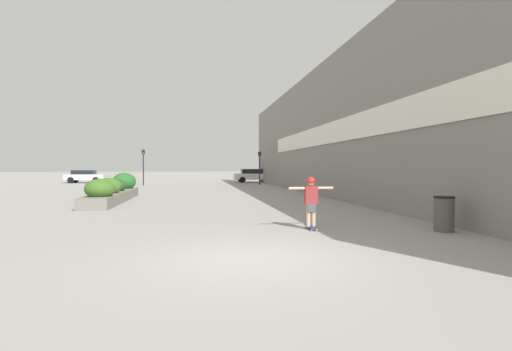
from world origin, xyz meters
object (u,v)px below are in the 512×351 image
(traffic_light_right, at_px, (260,162))
(car_center_left, at_px, (253,175))
(skateboard, at_px, (311,227))
(trash_bin, at_px, (444,214))
(traffic_light_left, at_px, (143,161))
(car_leftmost, at_px, (85,176))
(skateboarder, at_px, (311,196))
(car_center_right, at_px, (336,176))

(traffic_light_right, bearing_deg, car_center_left, 87.79)
(skateboard, xyz_separation_m, trash_bin, (3.60, -0.93, 0.43))
(skateboard, bearing_deg, traffic_light_left, 104.12)
(car_leftmost, relative_size, traffic_light_left, 1.22)
(trash_bin, relative_size, car_center_left, 0.21)
(car_center_left, distance_m, traffic_light_left, 13.31)
(skateboard, xyz_separation_m, car_leftmost, (-15.86, 36.55, 0.71))
(skateboarder, height_order, car_center_left, car_center_left)
(skateboarder, height_order, car_leftmost, skateboarder)
(car_center_right, bearing_deg, traffic_light_left, -77.46)
(trash_bin, height_order, car_leftmost, car_leftmost)
(trash_bin, xyz_separation_m, car_leftmost, (-19.46, 37.48, 0.28))
(skateboarder, xyz_separation_m, car_center_left, (3.31, 35.13, -0.13))
(skateboarder, bearing_deg, traffic_light_right, 81.84)
(skateboarder, height_order, car_center_right, skateboarder)
(car_leftmost, bearing_deg, traffic_light_right, 67.90)
(skateboard, relative_size, traffic_light_right, 0.24)
(trash_bin, relative_size, car_center_right, 0.23)
(traffic_light_right, bearing_deg, car_center_right, 26.64)
(car_leftmost, distance_m, traffic_light_left, 10.63)
(skateboarder, xyz_separation_m, traffic_light_right, (3.07, 28.87, 1.34))
(car_center_right, height_order, traffic_light_left, traffic_light_left)
(car_leftmost, height_order, traffic_light_left, traffic_light_left)
(skateboard, bearing_deg, trash_bin, -16.54)
(skateboard, distance_m, trash_bin, 3.75)
(skateboard, relative_size, trash_bin, 0.81)
(trash_bin, bearing_deg, car_center_right, 74.80)
(traffic_light_left, bearing_deg, car_center_left, 27.15)
(trash_bin, distance_m, traffic_light_left, 32.41)
(skateboard, height_order, car_center_left, car_center_left)
(skateboarder, distance_m, trash_bin, 3.75)
(skateboarder, bearing_deg, car_center_right, 66.82)
(trash_bin, distance_m, car_leftmost, 42.23)
(skateboarder, distance_m, traffic_light_left, 30.33)
(skateboard, xyz_separation_m, car_center_right, (13.06, 33.88, 0.70))
(car_center_right, xyz_separation_m, traffic_light_left, (-21.52, -4.78, 1.62))
(car_center_left, bearing_deg, trash_bin, 0.47)
(traffic_light_right, bearing_deg, trash_bin, -88.96)
(car_leftmost, bearing_deg, skateboard, 23.46)
(skateboard, relative_size, car_center_left, 0.17)
(car_center_right, distance_m, traffic_light_left, 22.11)
(traffic_light_left, distance_m, traffic_light_right, 11.53)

